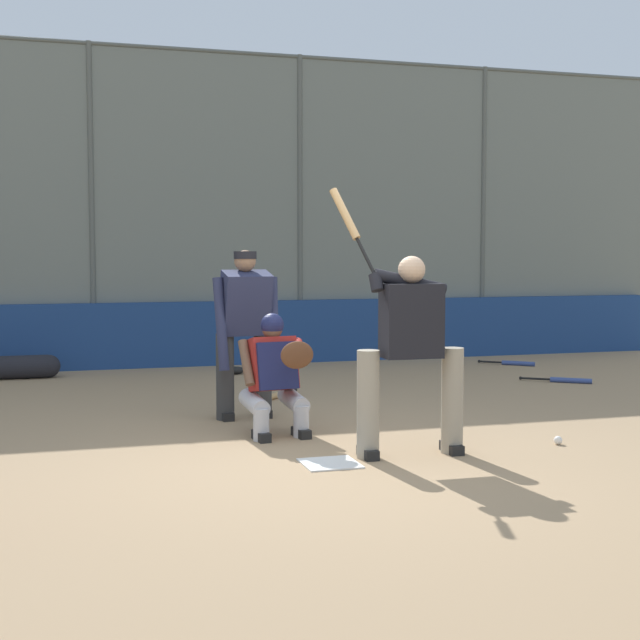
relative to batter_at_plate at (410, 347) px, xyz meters
name	(u,v)px	position (x,y,z in m)	size (l,w,h in m)	color
ground_plane	(330,464)	(0.71, 0.11, -0.88)	(160.00, 160.00, 0.00)	#9E7F5B
home_plate_marker	(330,463)	(0.71, 0.11, -0.88)	(0.43, 0.43, 0.01)	white
backstop_fence	(199,202)	(0.71, -6.35, 1.50)	(15.26, 0.08, 4.58)	#515651
padding_wall	(202,334)	(0.71, -6.25, -0.41)	(14.88, 0.18, 0.94)	navy
bleachers_beyond	(54,315)	(2.78, -9.21, -0.30)	(10.63, 3.05, 1.80)	slate
batter_at_plate	(410,347)	(0.00, 0.00, 0.00)	(1.02, 0.63, 2.18)	gray
catcher_behind_plate	(276,373)	(0.86, -1.06, -0.31)	(0.60, 0.71, 1.10)	#B7B7BC
umpire_home	(245,329)	(0.95, -1.94, 0.01)	(0.68, 0.45, 1.67)	#333333
spare_bat_near_backstop	(514,363)	(-3.68, -4.98, -0.85)	(0.66, 0.59, 0.07)	black
spare_bat_by_padding	(565,380)	(-3.44, -3.22, -0.85)	(0.75, 0.57, 0.07)	black
spare_bat_third_base_side	(274,396)	(0.40, -3.03, -0.85)	(0.61, 0.66, 0.07)	black
fielding_glove_on_dirt	(234,371)	(0.44, -5.19, -0.83)	(0.29, 0.22, 0.10)	black
baseball_loose	(558,440)	(-1.38, -0.01, -0.85)	(0.07, 0.07, 0.07)	white
equipment_bag_dugout_side	(8,367)	(3.36, -5.57, -0.73)	(1.32, 0.31, 0.31)	black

